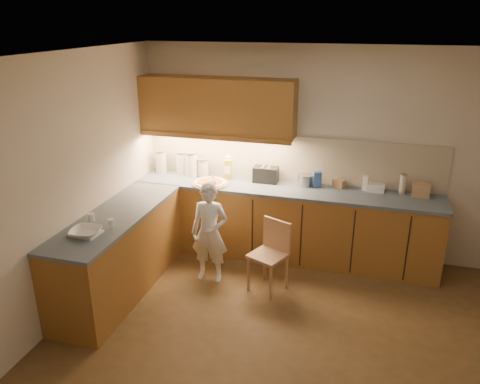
# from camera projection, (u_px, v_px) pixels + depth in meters

# --- Properties ---
(room) EXTENTS (4.54, 4.50, 2.62)m
(room) POSITION_uv_depth(u_px,v_px,m) (293.00, 174.00, 3.84)
(room) COLOR #50381B
(room) RESTS_ON ground
(l_counter) EXTENTS (3.77, 2.62, 0.92)m
(l_counter) POSITION_uv_depth(u_px,v_px,m) (231.00, 231.00, 5.63)
(l_counter) COLOR olive
(l_counter) RESTS_ON ground
(backsplash) EXTENTS (3.75, 0.02, 0.58)m
(backsplash) POSITION_uv_depth(u_px,v_px,m) (290.00, 159.00, 5.89)
(backsplash) COLOR #BAAF90
(backsplash) RESTS_ON l_counter
(upper_cabinets) EXTENTS (1.95, 0.36, 0.73)m
(upper_cabinets) POSITION_uv_depth(u_px,v_px,m) (217.00, 107.00, 5.75)
(upper_cabinets) COLOR olive
(upper_cabinets) RESTS_ON ground
(pizza_on_board) EXTENTS (0.46, 0.46, 0.18)m
(pizza_on_board) POSITION_uv_depth(u_px,v_px,m) (210.00, 183.00, 5.83)
(pizza_on_board) COLOR tan
(pizza_on_board) RESTS_ON l_counter
(child) EXTENTS (0.44, 0.30, 1.18)m
(child) POSITION_uv_depth(u_px,v_px,m) (210.00, 233.00, 5.30)
(child) COLOR white
(child) RESTS_ON ground
(wooden_chair) EXTENTS (0.47, 0.47, 0.80)m
(wooden_chair) POSITION_uv_depth(u_px,v_px,m) (271.00, 250.00, 5.18)
(wooden_chair) COLOR tan
(wooden_chair) RESTS_ON ground
(mixing_bowl) EXTENTS (0.32, 0.32, 0.07)m
(mixing_bowl) POSITION_uv_depth(u_px,v_px,m) (86.00, 232.00, 4.47)
(mixing_bowl) COLOR white
(mixing_bowl) RESTS_ON l_counter
(canister_a) EXTENTS (0.15, 0.15, 0.31)m
(canister_a) POSITION_uv_depth(u_px,v_px,m) (161.00, 161.00, 6.23)
(canister_a) COLOR beige
(canister_a) RESTS_ON l_counter
(canister_b) EXTENTS (0.17, 0.17, 0.30)m
(canister_b) POSITION_uv_depth(u_px,v_px,m) (182.00, 162.00, 6.23)
(canister_b) COLOR white
(canister_b) RESTS_ON l_counter
(canister_c) EXTENTS (0.17, 0.17, 0.32)m
(canister_c) POSITION_uv_depth(u_px,v_px,m) (192.00, 164.00, 6.11)
(canister_c) COLOR white
(canister_c) RESTS_ON l_counter
(canister_d) EXTENTS (0.15, 0.15, 0.24)m
(canister_d) POSITION_uv_depth(u_px,v_px,m) (203.00, 167.00, 6.11)
(canister_d) COLOR beige
(canister_d) RESTS_ON l_counter
(oil_jug) EXTENTS (0.12, 0.10, 0.30)m
(oil_jug) POSITION_uv_depth(u_px,v_px,m) (228.00, 169.00, 5.99)
(oil_jug) COLOR #AEA022
(oil_jug) RESTS_ON l_counter
(toaster) EXTENTS (0.31, 0.18, 0.20)m
(toaster) POSITION_uv_depth(u_px,v_px,m) (266.00, 175.00, 5.89)
(toaster) COLOR black
(toaster) RESTS_ON l_counter
(steel_pot) EXTENTS (0.19, 0.19, 0.14)m
(steel_pot) POSITION_uv_depth(u_px,v_px,m) (305.00, 180.00, 5.78)
(steel_pot) COLOR #A4A4A8
(steel_pot) RESTS_ON l_counter
(blue_box) EXTENTS (0.12, 0.10, 0.20)m
(blue_box) POSITION_uv_depth(u_px,v_px,m) (317.00, 179.00, 5.72)
(blue_box) COLOR #355AA0
(blue_box) RESTS_ON l_counter
(card_box_a) EXTENTS (0.16, 0.14, 0.10)m
(card_box_a) POSITION_uv_depth(u_px,v_px,m) (339.00, 184.00, 5.73)
(card_box_a) COLOR #A58058
(card_box_a) RESTS_ON l_counter
(white_bottle) EXTENTS (0.07, 0.07, 0.18)m
(white_bottle) POSITION_uv_depth(u_px,v_px,m) (366.00, 183.00, 5.61)
(white_bottle) COLOR silver
(white_bottle) RESTS_ON l_counter
(flat_pack) EXTENTS (0.22, 0.16, 0.08)m
(flat_pack) POSITION_uv_depth(u_px,v_px,m) (376.00, 188.00, 5.60)
(flat_pack) COLOR white
(flat_pack) RESTS_ON l_counter
(tall_jar) EXTENTS (0.08, 0.08, 0.24)m
(tall_jar) POSITION_uv_depth(u_px,v_px,m) (403.00, 184.00, 5.50)
(tall_jar) COLOR silver
(tall_jar) RESTS_ON l_counter
(card_box_b) EXTENTS (0.21, 0.17, 0.15)m
(card_box_b) POSITION_uv_depth(u_px,v_px,m) (421.00, 190.00, 5.43)
(card_box_b) COLOR tan
(card_box_b) RESTS_ON l_counter
(dough_cloth) EXTENTS (0.28, 0.23, 0.02)m
(dough_cloth) POSITION_uv_depth(u_px,v_px,m) (86.00, 233.00, 4.51)
(dough_cloth) COLOR white
(dough_cloth) RESTS_ON l_counter
(spice_jar_a) EXTENTS (0.09, 0.09, 0.09)m
(spice_jar_a) POSITION_uv_depth(u_px,v_px,m) (91.00, 217.00, 4.78)
(spice_jar_a) COLOR white
(spice_jar_a) RESTS_ON l_counter
(spice_jar_b) EXTENTS (0.08, 0.08, 0.08)m
(spice_jar_b) POSITION_uv_depth(u_px,v_px,m) (111.00, 223.00, 4.65)
(spice_jar_b) COLOR white
(spice_jar_b) RESTS_ON l_counter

